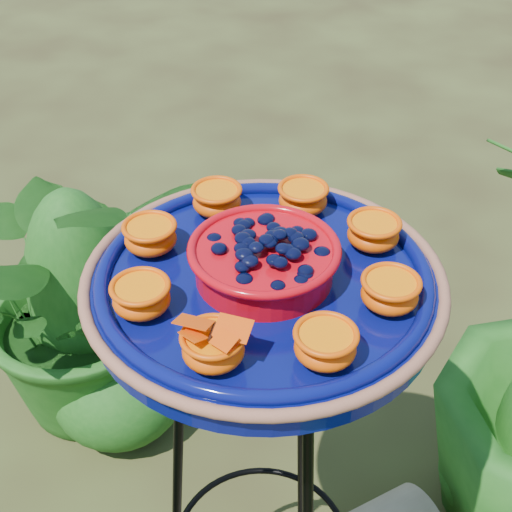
{
  "coord_description": "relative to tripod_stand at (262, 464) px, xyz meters",
  "views": [
    {
      "loc": [
        0.15,
        -0.65,
        1.62
      ],
      "look_at": [
        -0.03,
        0.11,
        1.02
      ],
      "focal_mm": 50.0,
      "sensor_mm": 36.0,
      "label": 1
    }
  ],
  "objects": [
    {
      "name": "shrub_back_left",
      "position": [
        -0.62,
        0.56,
        -0.18
      ],
      "size": [
        0.96,
        0.95,
        0.81
      ],
      "primitive_type": "imported",
      "rotation": [
        0.0,
        0.0,
        0.69
      ],
      "color": "#1A5215",
      "rests_on": "ground"
    },
    {
      "name": "tripod_stand",
      "position": [
        0.0,
        0.0,
        0.0
      ],
      "size": [
        0.43,
        0.43,
        0.95
      ],
      "rotation": [
        0.0,
        0.0,
        -0.31
      ],
      "color": "black",
      "rests_on": "ground"
    },
    {
      "name": "feeder_dish",
      "position": [
        -0.0,
        -0.0,
        0.42
      ],
      "size": [
        0.61,
        0.61,
        0.11
      ],
      "rotation": [
        0.0,
        0.0,
        -0.31
      ],
      "color": "#070C54",
      "rests_on": "tripod_stand"
    }
  ]
}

